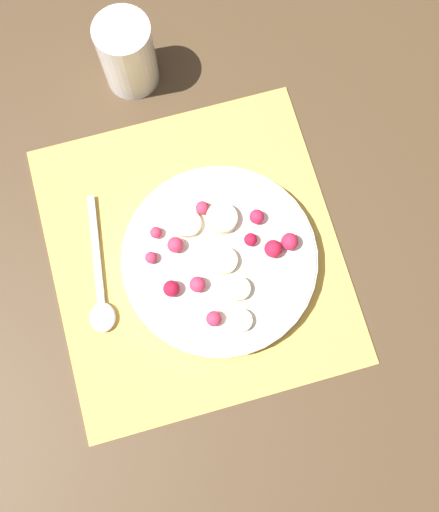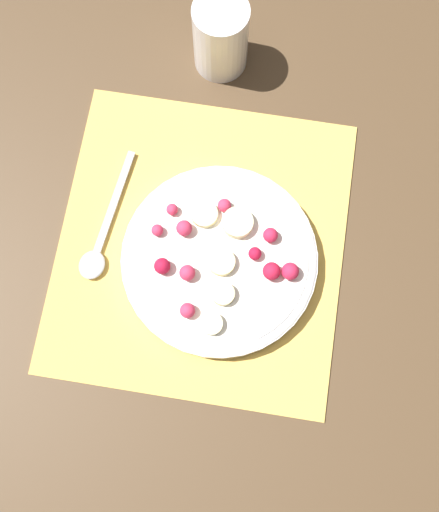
# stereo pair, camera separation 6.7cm
# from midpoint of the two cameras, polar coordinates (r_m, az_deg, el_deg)

# --- Properties ---
(ground_plane) EXTENTS (3.00, 3.00, 0.00)m
(ground_plane) POSITION_cam_midpoint_polar(r_m,az_deg,el_deg) (0.71, 0.81, 0.57)
(ground_plane) COLOR #4C3823
(placemat) EXTENTS (0.38, 0.35, 0.01)m
(placemat) POSITION_cam_midpoint_polar(r_m,az_deg,el_deg) (0.71, 0.81, 0.63)
(placemat) COLOR #E0B251
(placemat) RESTS_ON ground_plane
(fruit_bowl) EXTENTS (0.24, 0.24, 0.05)m
(fruit_bowl) POSITION_cam_midpoint_polar(r_m,az_deg,el_deg) (0.69, 2.75, -0.89)
(fruit_bowl) COLOR white
(fruit_bowl) RESTS_ON placemat
(spoon) EXTENTS (0.18, 0.04, 0.01)m
(spoon) POSITION_cam_midpoint_polar(r_m,az_deg,el_deg) (0.71, -9.30, 0.83)
(spoon) COLOR #B2B2B7
(spoon) RESTS_ON placemat
(drinking_glass) EXTENTS (0.07, 0.07, 0.10)m
(drinking_glass) POSITION_cam_midpoint_polar(r_m,az_deg,el_deg) (0.77, 2.71, 20.60)
(drinking_glass) COLOR white
(drinking_glass) RESTS_ON ground_plane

